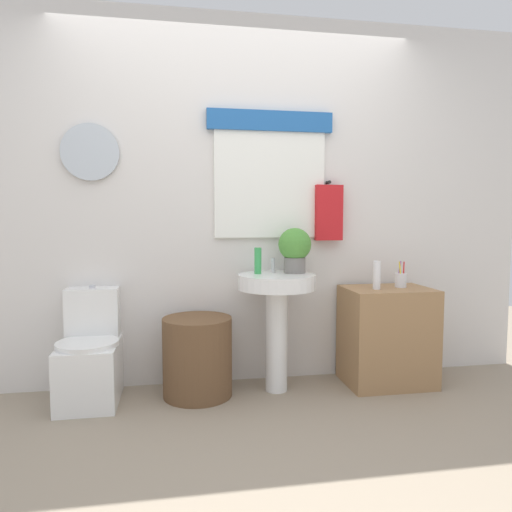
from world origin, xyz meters
TOP-DOWN VIEW (x-y plane):
  - ground_plane at (0.00, 0.00)m, footprint 8.00×8.00m
  - back_wall at (0.00, 1.15)m, footprint 4.40×0.18m
  - toilet at (-0.99, 0.88)m, footprint 0.38×0.51m
  - laundry_hamper at (-0.31, 0.85)m, footprint 0.46×0.46m
  - pedestal_sink at (0.23, 0.85)m, footprint 0.52×0.52m
  - faucet at (0.23, 0.97)m, footprint 0.03×0.03m
  - wooden_cabinet at (1.04, 0.85)m, footprint 0.60×0.44m
  - soap_bottle at (0.11, 0.90)m, footprint 0.05×0.05m
  - potted_plant at (0.37, 0.91)m, footprint 0.23×0.23m
  - lotion_bottle at (0.93, 0.81)m, footprint 0.05×0.05m
  - toothbrush_cup at (1.14, 0.87)m, footprint 0.08×0.08m

SIDE VIEW (x-z plane):
  - ground_plane at x=0.00m, z-range 0.00..0.00m
  - laundry_hamper at x=-0.31m, z-range 0.00..0.52m
  - toilet at x=-0.99m, z-range -0.09..0.65m
  - wooden_cabinet at x=1.04m, z-range 0.00..0.69m
  - pedestal_sink at x=0.23m, z-range 0.20..1.01m
  - toothbrush_cup at x=1.14m, z-range 0.65..0.83m
  - lotion_bottle at x=0.93m, z-range 0.69..0.88m
  - faucet at x=0.23m, z-range 0.80..0.90m
  - soap_bottle at x=0.11m, z-range 0.80..0.98m
  - potted_plant at x=0.37m, z-range 0.82..1.13m
  - back_wall at x=0.00m, z-range 0.01..2.61m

